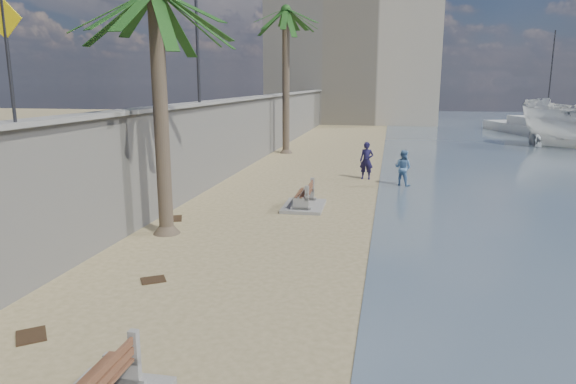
{
  "coord_description": "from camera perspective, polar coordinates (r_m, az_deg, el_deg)",
  "views": [
    {
      "loc": [
        2.44,
        -7.6,
        4.4
      ],
      "look_at": [
        -0.5,
        7.0,
        1.2
      ],
      "focal_mm": 32.0,
      "sensor_mm": 36.0,
      "label": 1
    }
  ],
  "objects": [
    {
      "name": "debris_d",
      "position": [
        12.17,
        -14.74,
        -9.42
      ],
      "size": [
        0.68,
        0.64,
        0.03
      ],
      "primitive_type": "cube",
      "rotation": [
        0.0,
        0.0,
        0.57
      ],
      "color": "#382616",
      "rests_on": "ground_plane"
    },
    {
      "name": "end_building",
      "position": [
        59.82,
        7.34,
        14.52
      ],
      "size": [
        18.0,
        12.0,
        14.0
      ],
      "primitive_type": "cube",
      "color": "#B7AA93",
      "rests_on": "ground_plane"
    },
    {
      "name": "bench_far",
      "position": [
        18.27,
        1.78,
        -0.6
      ],
      "size": [
        1.47,
        2.11,
        0.86
      ],
      "color": "gray",
      "rests_on": "ground_plane"
    },
    {
      "name": "streetlight",
      "position": [
        21.12,
        -10.11,
        18.05
      ],
      "size": [
        0.28,
        0.28,
        5.12
      ],
      "color": "#2D2D33",
      "rests_on": "wall_cap"
    },
    {
      "name": "person_a",
      "position": [
        23.88,
        8.73,
        3.77
      ],
      "size": [
        0.78,
        0.59,
        1.97
      ],
      "primitive_type": "imported",
      "rotation": [
        0.0,
        0.0,
        -0.16
      ],
      "color": "#19153B",
      "rests_on": "ground_plane"
    },
    {
      "name": "debris_c",
      "position": [
        17.26,
        -12.73,
        -2.9
      ],
      "size": [
        0.85,
        0.93,
        0.03
      ],
      "primitive_type": "cube",
      "rotation": [
        0.0,
        0.0,
        5.1
      ],
      "color": "#382616",
      "rests_on": "ground_plane"
    },
    {
      "name": "seawall",
      "position": [
        28.76,
        -4.11,
        6.81
      ],
      "size": [
        0.45,
        70.0,
        3.5
      ],
      "primitive_type": "cube",
      "color": "gray",
      "rests_on": "ground_plane"
    },
    {
      "name": "debris_b",
      "position": [
        10.44,
        -26.63,
        -14.09
      ],
      "size": [
        0.76,
        0.77,
        0.03
      ],
      "primitive_type": "cube",
      "rotation": [
        0.0,
        0.0,
        2.25
      ],
      "color": "#382616",
      "rests_on": "ground_plane"
    },
    {
      "name": "sailboat_west",
      "position": [
        56.59,
        26.71,
        6.72
      ],
      "size": [
        5.89,
        4.87,
        9.29
      ],
      "color": "silver",
      "rests_on": "bay_water"
    },
    {
      "name": "wall_cap",
      "position": [
        28.65,
        -4.16,
        10.39
      ],
      "size": [
        0.8,
        70.0,
        0.12
      ],
      "primitive_type": "cube",
      "color": "gray",
      "rests_on": "seawall"
    },
    {
      "name": "palm_back",
      "position": [
        32.51,
        -0.23,
        19.32
      ],
      "size": [
        5.0,
        5.0,
        9.53
      ],
      "color": "brown",
      "rests_on": "ground_plane"
    },
    {
      "name": "pedestrian_sign",
      "position": [
        11.78,
        -28.79,
        14.36
      ],
      "size": [
        0.78,
        0.07,
        2.4
      ],
      "color": "#2D2D33",
      "rests_on": "wall_cap"
    },
    {
      "name": "ground_plane",
      "position": [
        9.12,
        -5.85,
        -16.8
      ],
      "size": [
        140.0,
        140.0,
        0.0
      ],
      "primitive_type": "plane",
      "color": "tan"
    },
    {
      "name": "person_b",
      "position": [
        22.68,
        12.67,
        2.85
      ],
      "size": [
        1.03,
        0.95,
        1.72
      ],
      "primitive_type": "imported",
      "rotation": [
        0.0,
        0.0,
        2.67
      ],
      "color": "#537DAD",
      "rests_on": "ground_plane"
    },
    {
      "name": "yacht_far",
      "position": [
        50.24,
        24.53,
        6.42
      ],
      "size": [
        5.14,
        9.99,
        1.5
      ],
      "primitive_type": null,
      "rotation": [
        0.0,
        0.0,
        1.84
      ],
      "color": "silver",
      "rests_on": "bay_water"
    }
  ]
}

